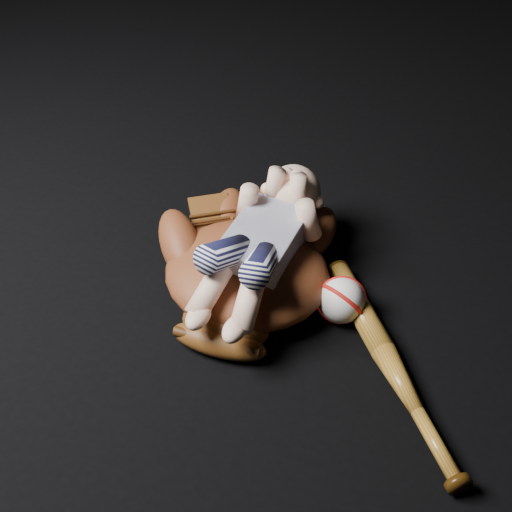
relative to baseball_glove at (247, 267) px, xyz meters
name	(u,v)px	position (x,y,z in m)	size (l,w,h in m)	color
baseball_glove	(247,267)	(0.00, 0.00, 0.00)	(0.37, 0.42, 0.13)	#5B2813
newborn_baby	(257,242)	(0.02, 0.00, 0.06)	(0.19, 0.40, 0.16)	beige
baseball_bat	(390,363)	(0.28, -0.09, -0.04)	(0.04, 0.46, 0.04)	#96621D
baseball	(341,300)	(0.18, 0.00, -0.02)	(0.08, 0.08, 0.08)	white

